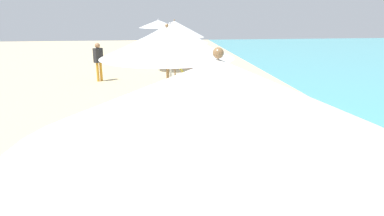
# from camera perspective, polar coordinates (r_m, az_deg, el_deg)

# --- Properties ---
(umbrella_third) EXTENTS (2.32, 2.32, 2.79)m
(umbrella_third) POSITION_cam_1_polar(r_m,az_deg,el_deg) (1.87, 4.24, 0.65)
(umbrella_third) COLOR olive
(umbrella_third) RESTS_ON ground
(umbrella_fourth) EXTENTS (2.20, 2.20, 2.76)m
(umbrella_fourth) POSITION_cam_1_polar(r_m,az_deg,el_deg) (5.63, -4.20, 10.84)
(umbrella_fourth) COLOR olive
(umbrella_fourth) RESTS_ON ground
(lounger_fourth_shoreside) EXTENTS (1.51, 0.68, 0.69)m
(lounger_fourth_shoreside) POSITION_cam_1_polar(r_m,az_deg,el_deg) (7.48, 3.71, -4.62)
(lounger_fourth_shoreside) COLOR yellow
(lounger_fourth_shoreside) RESTS_ON ground
(umbrella_fifth) EXTENTS (2.16, 2.16, 2.62)m
(umbrella_fifth) POSITION_cam_1_polar(r_m,az_deg,el_deg) (9.83, -3.70, 12.29)
(umbrella_fifth) COLOR silver
(umbrella_fifth) RESTS_ON ground
(lounger_fifth_shoreside) EXTENTS (1.31, 0.95, 0.55)m
(lounger_fifth_shoreside) POSITION_cam_1_polar(r_m,az_deg,el_deg) (11.32, -0.32, 2.35)
(lounger_fifth_shoreside) COLOR yellow
(lounger_fifth_shoreside) RESTS_ON ground
(lounger_fifth_inland) EXTENTS (1.35, 0.77, 0.64)m
(lounger_fifth_inland) POSITION_cam_1_polar(r_m,az_deg,el_deg) (9.19, 0.93, -0.46)
(lounger_fifth_inland) COLOR yellow
(lounger_fifth_inland) RESTS_ON ground
(umbrella_sixth) EXTENTS (2.27, 2.27, 2.61)m
(umbrella_sixth) POSITION_cam_1_polar(r_m,az_deg,el_deg) (13.29, -2.96, 13.09)
(umbrella_sixth) COLOR olive
(umbrella_sixth) RESTS_ON ground
(lounger_sixth_shoreside) EXTENTS (1.43, 0.66, 0.62)m
(lounger_sixth_shoreside) POSITION_cam_1_polar(r_m,az_deg,el_deg) (14.59, 0.36, 5.52)
(lounger_sixth_shoreside) COLOR yellow
(lounger_sixth_shoreside) RESTS_ON ground
(umbrella_farthest) EXTENTS (1.86, 1.86, 2.53)m
(umbrella_farthest) POSITION_cam_1_polar(r_m,az_deg,el_deg) (16.89, -5.67, 13.85)
(umbrella_farthest) COLOR silver
(umbrella_farthest) RESTS_ON ground
(lounger_farthest_shoreside) EXTENTS (1.62, 0.89, 0.60)m
(lounger_farthest_shoreside) POSITION_cam_1_polar(r_m,az_deg,el_deg) (18.17, -2.16, 7.66)
(lounger_farthest_shoreside) COLOR #D8593F
(lounger_farthest_shoreside) RESTS_ON ground
(person_walking_near) EXTENTS (0.41, 0.41, 1.62)m
(person_walking_near) POSITION_cam_1_polar(r_m,az_deg,el_deg) (15.05, -15.44, 8.06)
(person_walking_near) COLOR orange
(person_walking_near) RESTS_ON ground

